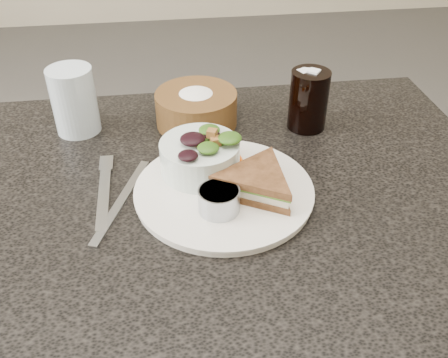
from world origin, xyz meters
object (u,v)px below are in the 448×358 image
salad_bowl (200,152)px  dressing_ramekin (219,200)px  water_glass (74,101)px  dining_table (208,335)px  bread_basket (196,103)px  sandwich (257,182)px  cola_glass (309,97)px  dinner_plate (224,191)px

salad_bowl → dressing_ramekin: (0.02, -0.10, -0.02)m
water_glass → dining_table: bearing=-45.5°
bread_basket → dining_table: bearing=-92.3°
sandwich → dressing_ramekin: (-0.06, -0.03, -0.00)m
dining_table → salad_bowl: salad_bowl is taller
salad_bowl → sandwich: bearing=-40.7°
dining_table → dressing_ramekin: 0.41m
dressing_ramekin → sandwich: bearing=28.2°
bread_basket → dressing_ramekin: bearing=-88.4°
sandwich → cola_glass: size_ratio=1.20×
dinner_plate → water_glass: water_glass is taller
dinner_plate → cola_glass: size_ratio=2.23×
sandwich → salad_bowl: size_ratio=1.16×
dining_table → sandwich: bearing=-22.7°
dinner_plate → water_glass: 0.34m
cola_glass → water_glass: (-0.43, 0.05, -0.00)m
dinner_plate → bread_basket: 0.23m
cola_glass → dining_table: bearing=-141.3°
dining_table → cola_glass: (0.21, 0.17, 0.44)m
dining_table → water_glass: size_ratio=8.15×
dinner_plate → cola_glass: 0.27m
dinner_plate → sandwich: bearing=-19.8°
salad_bowl → cola_glass: size_ratio=1.03×
sandwich → bread_basket: 0.25m
bread_basket → sandwich: bearing=-74.0°
cola_glass → dressing_ramekin: bearing=-129.8°
dressing_ramekin → water_glass: water_glass is taller
dressing_ramekin → bread_basket: size_ratio=0.40×
sandwich → dinner_plate: bearing=-170.6°
dinner_plate → water_glass: size_ratio=2.25×
dining_table → bread_basket: size_ratio=6.52×
dressing_ramekin → bread_basket: (-0.01, 0.28, 0.01)m
sandwich → bread_basket: bearing=135.3°
dining_table → dinner_plate: (0.03, -0.02, 0.38)m
bread_basket → water_glass: size_ratio=1.25×
dining_table → cola_glass: 0.52m
sandwich → salad_bowl: 0.11m
dinner_plate → salad_bowl: size_ratio=2.16×
dressing_ramekin → water_glass: 0.36m
dressing_ramekin → water_glass: bearing=129.0°
dining_table → salad_bowl: size_ratio=7.82×
water_glass → sandwich: bearing=-40.6°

